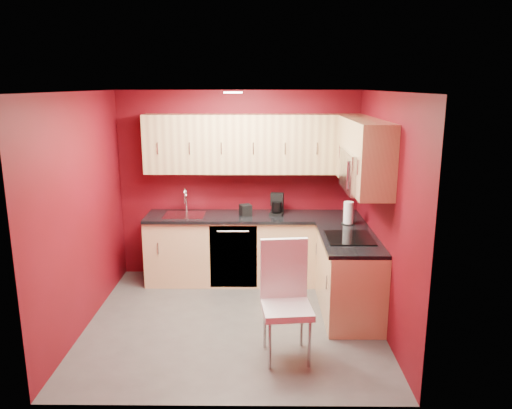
{
  "coord_description": "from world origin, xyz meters",
  "views": [
    {
      "loc": [
        0.29,
        -5.09,
        2.57
      ],
      "look_at": [
        0.24,
        0.55,
        1.21
      ],
      "focal_mm": 35.0,
      "sensor_mm": 36.0,
      "label": 1
    }
  ],
  "objects_px": {
    "microwave": "(363,171)",
    "napkin_holder": "(246,210)",
    "sink": "(185,212)",
    "coffee_maker": "(276,204)",
    "paper_towel": "(348,213)",
    "dining_chair": "(287,303)"
  },
  "relations": [
    {
      "from": "dining_chair",
      "to": "napkin_holder",
      "type": "bearing_deg",
      "value": 97.03
    },
    {
      "from": "sink",
      "to": "napkin_holder",
      "type": "bearing_deg",
      "value": -2.74
    },
    {
      "from": "coffee_maker",
      "to": "dining_chair",
      "type": "bearing_deg",
      "value": -78.46
    },
    {
      "from": "napkin_holder",
      "to": "dining_chair",
      "type": "height_order",
      "value": "dining_chair"
    },
    {
      "from": "microwave",
      "to": "dining_chair",
      "type": "bearing_deg",
      "value": -132.29
    },
    {
      "from": "napkin_holder",
      "to": "paper_towel",
      "type": "distance_m",
      "value": 1.32
    },
    {
      "from": "dining_chair",
      "to": "microwave",
      "type": "bearing_deg",
      "value": 41.61
    },
    {
      "from": "sink",
      "to": "dining_chair",
      "type": "bearing_deg",
      "value": -57.34
    },
    {
      "from": "sink",
      "to": "paper_towel",
      "type": "height_order",
      "value": "sink"
    },
    {
      "from": "microwave",
      "to": "sink",
      "type": "height_order",
      "value": "microwave"
    },
    {
      "from": "microwave",
      "to": "dining_chair",
      "type": "relative_size",
      "value": 0.67
    },
    {
      "from": "microwave",
      "to": "napkin_holder",
      "type": "bearing_deg",
      "value": 143.29
    },
    {
      "from": "sink",
      "to": "napkin_holder",
      "type": "distance_m",
      "value": 0.8
    },
    {
      "from": "napkin_holder",
      "to": "paper_towel",
      "type": "xyz_separation_m",
      "value": [
        1.26,
        -0.38,
        0.07
      ]
    },
    {
      "from": "coffee_maker",
      "to": "paper_towel",
      "type": "distance_m",
      "value": 0.97
    },
    {
      "from": "microwave",
      "to": "coffee_maker",
      "type": "height_order",
      "value": "microwave"
    },
    {
      "from": "sink",
      "to": "coffee_maker",
      "type": "bearing_deg",
      "value": 1.06
    },
    {
      "from": "coffee_maker",
      "to": "paper_towel",
      "type": "bearing_deg",
      "value": -17.02
    },
    {
      "from": "coffee_maker",
      "to": "microwave",
      "type": "bearing_deg",
      "value": -38.64
    },
    {
      "from": "paper_towel",
      "to": "dining_chair",
      "type": "height_order",
      "value": "paper_towel"
    },
    {
      "from": "microwave",
      "to": "sink",
      "type": "xyz_separation_m",
      "value": [
        -2.09,
        1.0,
        -0.72
      ]
    },
    {
      "from": "microwave",
      "to": "napkin_holder",
      "type": "height_order",
      "value": "microwave"
    }
  ]
}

